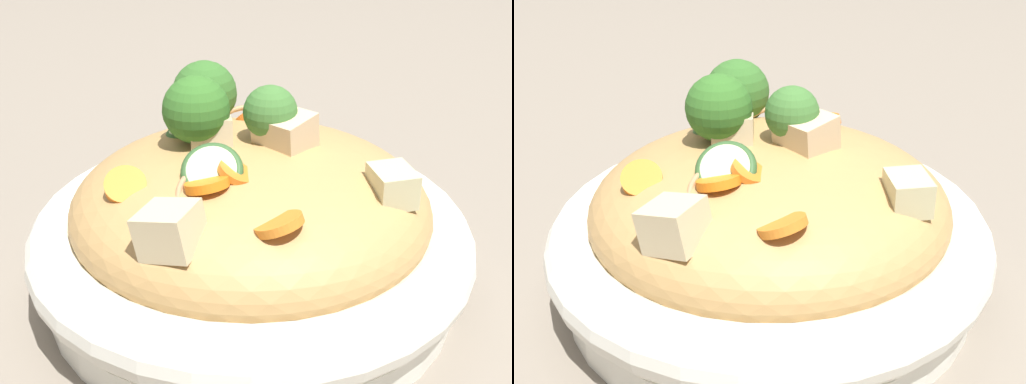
{
  "view_description": "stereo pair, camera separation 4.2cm",
  "coord_description": "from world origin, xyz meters",
  "views": [
    {
      "loc": [
        -0.37,
        0.0,
        0.27
      ],
      "look_at": [
        0.0,
        0.0,
        0.07
      ],
      "focal_mm": 44.51,
      "sensor_mm": 36.0,
      "label": 1
    },
    {
      "loc": [
        -0.37,
        -0.04,
        0.27
      ],
      "look_at": [
        0.0,
        0.0,
        0.07
      ],
      "focal_mm": 44.51,
      "sensor_mm": 36.0,
      "label": 2
    }
  ],
  "objects": [
    {
      "name": "chicken_chunks",
      "position": [
        -0.03,
        -0.01,
        0.1
      ],
      "size": [
        0.14,
        0.16,
        0.05
      ],
      "color": "#D1B58D",
      "rests_on": "serving_bowl"
    },
    {
      "name": "serving_bowl",
      "position": [
        0.0,
        0.0,
        0.03
      ],
      "size": [
        0.3,
        0.3,
        0.06
      ],
      "color": "white",
      "rests_on": "ground_plane"
    },
    {
      "name": "zucchini_slices",
      "position": [
        0.02,
        0.04,
        0.1
      ],
      "size": [
        0.12,
        0.06,
        0.03
      ],
      "color": "beige",
      "rests_on": "serving_bowl"
    },
    {
      "name": "broccoli_florets",
      "position": [
        0.05,
        0.03,
        0.12
      ],
      "size": [
        0.14,
        0.1,
        0.07
      ],
      "color": "#8EAF6F",
      "rests_on": "serving_bowl"
    },
    {
      "name": "noodle_heap",
      "position": [
        0.0,
        0.0,
        0.06
      ],
      "size": [
        0.24,
        0.24,
        0.08
      ],
      "color": "#B1864E",
      "rests_on": "serving_bowl"
    },
    {
      "name": "carrot_coins",
      "position": [
        -0.01,
        0.01,
        0.1
      ],
      "size": [
        0.19,
        0.14,
        0.03
      ],
      "color": "orange",
      "rests_on": "serving_bowl"
    },
    {
      "name": "ground_plane",
      "position": [
        0.0,
        0.0,
        0.0
      ],
      "size": [
        3.0,
        3.0,
        0.0
      ],
      "primitive_type": "plane",
      "color": "slate"
    }
  ]
}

